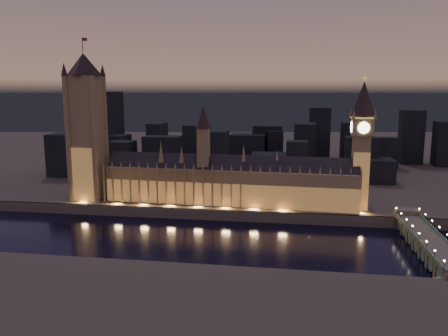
# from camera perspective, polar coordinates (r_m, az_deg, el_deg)

# --- Properties ---
(ground_plane) EXTENTS (2000.00, 2000.00, 0.00)m
(ground_plane) POSITION_cam_1_polar(r_m,az_deg,el_deg) (295.81, -2.61, -9.04)
(ground_plane) COLOR black
(ground_plane) RESTS_ON ground
(north_bank) EXTENTS (2000.00, 960.00, 8.00)m
(north_bank) POSITION_cam_1_polar(r_m,az_deg,el_deg) (801.67, 4.72, 3.15)
(north_bank) COLOR #453F33
(north_bank) RESTS_ON ground
(embankment_wall) EXTENTS (2000.00, 2.50, 8.00)m
(embankment_wall) POSITION_cam_1_polar(r_m,az_deg,el_deg) (333.10, -1.22, -6.16)
(embankment_wall) COLOR brown
(embankment_wall) RESTS_ON ground
(palace_of_westminster) EXTENTS (202.00, 30.15, 78.00)m
(palace_of_westminster) POSITION_cam_1_polar(r_m,az_deg,el_deg) (346.71, 0.43, -1.72)
(palace_of_westminster) COLOR #967D4C
(palace_of_westminster) RESTS_ON north_bank
(victoria_tower) EXTENTS (31.68, 31.68, 130.87)m
(victoria_tower) POSITION_cam_1_polar(r_m,az_deg,el_deg) (375.73, -17.54, 5.92)
(victoria_tower) COLOR #967D4C
(victoria_tower) RESTS_ON north_bank
(elizabeth_tower) EXTENTS (18.00, 18.00, 102.54)m
(elizabeth_tower) POSITION_cam_1_polar(r_m,az_deg,el_deg) (341.80, 17.56, 4.22)
(elizabeth_tower) COLOR #967D4C
(elizabeth_tower) RESTS_ON north_bank
(westminster_bridge) EXTENTS (16.44, 113.00, 15.90)m
(westminster_bridge) POSITION_cam_1_polar(r_m,az_deg,el_deg) (297.08, 24.78, -8.65)
(westminster_bridge) COLOR brown
(westminster_bridge) RESTS_ON ground
(river_boat) EXTENTS (45.74, 28.53, 4.50)m
(river_boat) POSITION_cam_1_polar(r_m,az_deg,el_deg) (247.53, 26.48, -13.54)
(river_boat) COLOR brown
(river_boat) RESTS_ON ground
(city_backdrop) EXTENTS (473.29, 215.63, 89.46)m
(city_backdrop) POSITION_cam_1_polar(r_m,az_deg,el_deg) (526.17, 5.34, 2.72)
(city_backdrop) COLOR black
(city_backdrop) RESTS_ON north_bank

